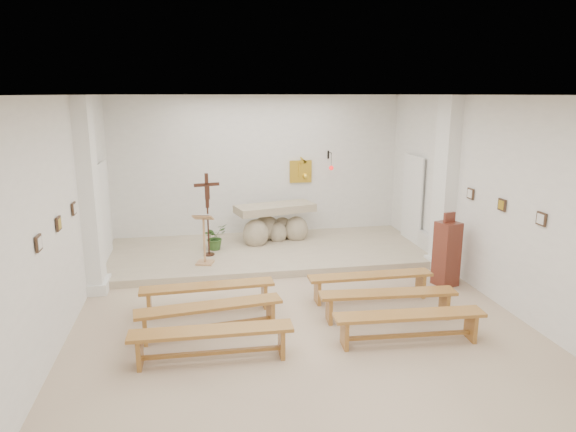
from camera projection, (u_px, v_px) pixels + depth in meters
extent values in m
cube|color=#CCB693|center=(300.00, 322.00, 8.11)|extent=(7.00, 10.00, 0.00)
cube|color=white|center=(53.00, 225.00, 7.09)|extent=(0.02, 10.00, 3.50)
cube|color=white|center=(510.00, 206.00, 8.32)|extent=(0.02, 10.00, 3.50)
cube|color=white|center=(258.00, 168.00, 12.48)|extent=(7.00, 0.02, 3.50)
cube|color=silver|center=(301.00, 96.00, 7.30)|extent=(7.00, 10.00, 0.02)
cube|color=#B8AA8E|center=(268.00, 252.00, 11.44)|extent=(6.98, 3.00, 0.15)
cube|color=white|center=(90.00, 197.00, 9.02)|extent=(0.26, 0.55, 3.50)
cube|color=white|center=(445.00, 185.00, 10.21)|extent=(0.26, 0.55, 3.50)
cube|color=gold|center=(301.00, 171.00, 12.66)|extent=(0.55, 0.04, 0.55)
cube|color=black|center=(328.00, 155.00, 12.70)|extent=(0.04, 0.02, 0.20)
cylinder|color=black|center=(330.00, 152.00, 12.54)|extent=(0.02, 0.30, 0.02)
cylinder|color=black|center=(331.00, 160.00, 12.43)|extent=(0.01, 0.01, 0.34)
sphere|color=red|center=(331.00, 168.00, 12.48)|extent=(0.11, 0.11, 0.11)
cube|color=#3A2719|center=(39.00, 243.00, 6.33)|extent=(0.03, 0.20, 0.20)
cube|color=#3A2719|center=(59.00, 224.00, 7.29)|extent=(0.03, 0.20, 0.20)
cube|color=#3A2719|center=(74.00, 209.00, 8.25)|extent=(0.03, 0.20, 0.20)
cube|color=#3A2719|center=(541.00, 219.00, 7.56)|extent=(0.03, 0.20, 0.20)
cube|color=#3A2719|center=(502.00, 205.00, 8.52)|extent=(0.03, 0.20, 0.20)
cube|color=#3A2719|center=(470.00, 194.00, 9.47)|extent=(0.03, 0.20, 0.20)
cube|color=silver|center=(100.00, 264.00, 10.02)|extent=(0.10, 0.85, 0.52)
cube|color=silver|center=(428.00, 246.00, 11.24)|extent=(0.10, 0.85, 0.52)
ellipsoid|color=tan|center=(256.00, 234.00, 11.71)|extent=(0.59, 0.50, 0.67)
ellipsoid|color=tan|center=(296.00, 229.00, 12.16)|extent=(0.55, 0.47, 0.63)
ellipsoid|color=tan|center=(266.00, 228.00, 12.15)|extent=(0.63, 0.54, 0.59)
ellipsoid|color=tan|center=(282.00, 229.00, 12.30)|extent=(0.51, 0.44, 0.55)
ellipsoid|color=tan|center=(278.00, 233.00, 12.05)|extent=(0.43, 0.37, 0.51)
cube|color=tan|center=(275.00, 208.00, 11.94)|extent=(1.95, 1.13, 0.18)
cube|color=tan|center=(205.00, 263.00, 10.44)|extent=(0.40, 0.40, 0.04)
cylinder|color=tan|center=(204.00, 242.00, 10.34)|extent=(0.05, 0.05, 0.92)
cube|color=tan|center=(203.00, 218.00, 10.20)|extent=(0.45, 0.37, 0.15)
cube|color=silver|center=(203.00, 216.00, 10.16)|extent=(0.38, 0.31, 0.12)
cylinder|color=#381A11|center=(209.00, 254.00, 10.99)|extent=(0.23, 0.23, 0.03)
cylinder|color=#381A11|center=(208.00, 231.00, 10.87)|extent=(0.03, 0.03, 1.07)
cube|color=#381A11|center=(207.00, 191.00, 10.67)|extent=(0.08, 0.06, 0.73)
cube|color=#381A11|center=(207.00, 185.00, 10.64)|extent=(0.53, 0.16, 0.07)
cube|color=#381A11|center=(207.00, 192.00, 10.65)|extent=(0.10, 0.06, 0.31)
imported|color=#315622|center=(215.00, 237.00, 11.35)|extent=(0.67, 0.66, 0.56)
cube|color=maroon|center=(447.00, 254.00, 9.57)|extent=(0.47, 0.47, 1.22)
cube|color=maroon|center=(449.00, 218.00, 9.41)|extent=(0.25, 0.12, 0.20)
cube|color=#A1672E|center=(208.00, 286.00, 8.42)|extent=(2.20, 0.42, 0.05)
cube|color=#A1672E|center=(149.00, 304.00, 8.28)|extent=(0.07, 0.32, 0.42)
cube|color=#A1672E|center=(264.00, 295.00, 8.68)|extent=(0.07, 0.32, 0.42)
cube|color=#A1672E|center=(208.00, 304.00, 8.50)|extent=(1.84, 0.12, 0.05)
cube|color=#A1672E|center=(370.00, 276.00, 8.92)|extent=(2.19, 0.36, 0.05)
cube|color=#A1672E|center=(317.00, 291.00, 8.81)|extent=(0.06, 0.32, 0.42)
cube|color=#A1672E|center=(421.00, 284.00, 9.14)|extent=(0.06, 0.32, 0.42)
cube|color=#A1672E|center=(370.00, 293.00, 8.99)|extent=(1.84, 0.07, 0.05)
cube|color=#A1672E|center=(209.00, 306.00, 7.63)|extent=(2.21, 0.61, 0.05)
cube|color=#A1672E|center=(145.00, 329.00, 7.40)|extent=(0.10, 0.32, 0.42)
cube|color=#A1672E|center=(270.00, 313.00, 7.96)|extent=(0.10, 0.32, 0.42)
cube|color=#A1672E|center=(210.00, 326.00, 7.70)|extent=(1.83, 0.29, 0.05)
cube|color=#A1672E|center=(388.00, 293.00, 8.13)|extent=(2.21, 0.51, 0.05)
cube|color=#A1672E|center=(329.00, 309.00, 8.08)|extent=(0.08, 0.32, 0.42)
cube|color=#A1672E|center=(444.00, 304.00, 8.28)|extent=(0.08, 0.32, 0.42)
cube|color=#A1672E|center=(387.00, 312.00, 8.20)|extent=(1.84, 0.20, 0.05)
cube|color=#A1672E|center=(212.00, 331.00, 6.83)|extent=(2.19, 0.40, 0.05)
cube|color=#A1672E|center=(140.00, 352.00, 6.74)|extent=(0.07, 0.32, 0.42)
cube|color=#A1672E|center=(282.00, 341.00, 7.03)|extent=(0.07, 0.32, 0.42)
cube|color=#A1672E|center=(212.00, 353.00, 6.91)|extent=(1.84, 0.10, 0.05)
cube|color=#A1672E|center=(409.00, 315.00, 7.33)|extent=(2.20, 0.48, 0.05)
cube|color=#A1672E|center=(344.00, 333.00, 7.27)|extent=(0.08, 0.32, 0.42)
cube|color=#A1672E|center=(471.00, 326.00, 7.49)|extent=(0.08, 0.32, 0.42)
cube|color=#A1672E|center=(408.00, 335.00, 7.40)|extent=(1.84, 0.17, 0.05)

